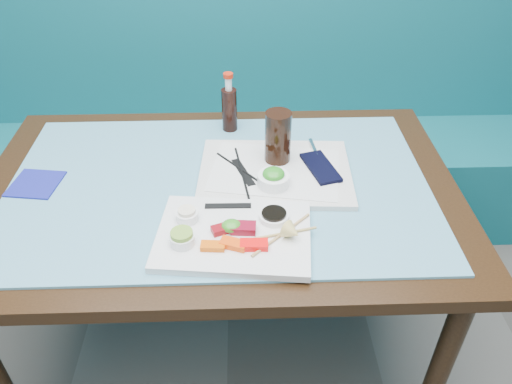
{
  "coord_description": "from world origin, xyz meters",
  "views": [
    {
      "loc": [
        0.07,
        0.28,
        1.63
      ],
      "look_at": [
        0.11,
        1.35,
        0.8
      ],
      "focal_mm": 35.0,
      "sensor_mm": 36.0,
      "label": 1
    }
  ],
  "objects_px": {
    "dining_table": "(220,208)",
    "blue_napkin": "(36,184)",
    "cola_bottle_body": "(229,110)",
    "seaweed_bowl": "(273,180)",
    "booth_bench": "(227,143)",
    "serving_tray": "(275,172)",
    "cola_glass": "(278,137)",
    "sashimi_plate": "(234,235)"
  },
  "relations": [
    {
      "from": "serving_tray",
      "to": "cola_glass",
      "type": "relative_size",
      "value": 2.78
    },
    {
      "from": "booth_bench",
      "to": "serving_tray",
      "type": "relative_size",
      "value": 6.71
    },
    {
      "from": "booth_bench",
      "to": "blue_napkin",
      "type": "bearing_deg",
      "value": -122.93
    },
    {
      "from": "cola_bottle_body",
      "to": "blue_napkin",
      "type": "bearing_deg",
      "value": -152.03
    },
    {
      "from": "serving_tray",
      "to": "blue_napkin",
      "type": "height_order",
      "value": "serving_tray"
    },
    {
      "from": "cola_bottle_body",
      "to": "serving_tray",
      "type": "bearing_deg",
      "value": -63.65
    },
    {
      "from": "cola_bottle_body",
      "to": "blue_napkin",
      "type": "distance_m",
      "value": 0.64
    },
    {
      "from": "booth_bench",
      "to": "seaweed_bowl",
      "type": "bearing_deg",
      "value": -79.79
    },
    {
      "from": "dining_table",
      "to": "cola_glass",
      "type": "xyz_separation_m",
      "value": [
        0.18,
        0.1,
        0.19
      ]
    },
    {
      "from": "booth_bench",
      "to": "blue_napkin",
      "type": "xyz_separation_m",
      "value": [
        -0.53,
        -0.82,
        0.39
      ]
    },
    {
      "from": "dining_table",
      "to": "blue_napkin",
      "type": "relative_size",
      "value": 10.41
    },
    {
      "from": "dining_table",
      "to": "serving_tray",
      "type": "height_order",
      "value": "serving_tray"
    },
    {
      "from": "serving_tray",
      "to": "blue_napkin",
      "type": "bearing_deg",
      "value": -174.85
    },
    {
      "from": "seaweed_bowl",
      "to": "cola_bottle_body",
      "type": "relative_size",
      "value": 0.63
    },
    {
      "from": "seaweed_bowl",
      "to": "blue_napkin",
      "type": "distance_m",
      "value": 0.69
    },
    {
      "from": "cola_glass",
      "to": "cola_bottle_body",
      "type": "bearing_deg",
      "value": 123.63
    },
    {
      "from": "cola_glass",
      "to": "cola_bottle_body",
      "type": "relative_size",
      "value": 1.11
    },
    {
      "from": "blue_napkin",
      "to": "booth_bench",
      "type": "bearing_deg",
      "value": 57.07
    },
    {
      "from": "dining_table",
      "to": "cola_glass",
      "type": "bearing_deg",
      "value": 28.71
    },
    {
      "from": "serving_tray",
      "to": "cola_bottle_body",
      "type": "distance_m",
      "value": 0.31
    },
    {
      "from": "sashimi_plate",
      "to": "blue_napkin",
      "type": "bearing_deg",
      "value": 162.75
    },
    {
      "from": "serving_tray",
      "to": "blue_napkin",
      "type": "relative_size",
      "value": 3.32
    },
    {
      "from": "dining_table",
      "to": "serving_tray",
      "type": "xyz_separation_m",
      "value": [
        0.17,
        0.04,
        0.1
      ]
    },
    {
      "from": "sashimi_plate",
      "to": "blue_napkin",
      "type": "xyz_separation_m",
      "value": [
        -0.58,
        0.25,
        -0.01
      ]
    },
    {
      "from": "cola_bottle_body",
      "to": "cola_glass",
      "type": "bearing_deg",
      "value": -56.37
    },
    {
      "from": "dining_table",
      "to": "serving_tray",
      "type": "distance_m",
      "value": 0.2
    },
    {
      "from": "seaweed_bowl",
      "to": "cola_bottle_body",
      "type": "bearing_deg",
      "value": 109.82
    },
    {
      "from": "serving_tray",
      "to": "dining_table",
      "type": "bearing_deg",
      "value": -162.79
    },
    {
      "from": "dining_table",
      "to": "blue_napkin",
      "type": "distance_m",
      "value": 0.54
    },
    {
      "from": "dining_table",
      "to": "seaweed_bowl",
      "type": "relative_size",
      "value": 15.4
    },
    {
      "from": "booth_bench",
      "to": "dining_table",
      "type": "xyz_separation_m",
      "value": [
        0.0,
        -0.84,
        0.29
      ]
    },
    {
      "from": "seaweed_bowl",
      "to": "cola_bottle_body",
      "type": "distance_m",
      "value": 0.37
    },
    {
      "from": "dining_table",
      "to": "cola_glass",
      "type": "relative_size",
      "value": 8.7
    },
    {
      "from": "booth_bench",
      "to": "serving_tray",
      "type": "xyz_separation_m",
      "value": [
        0.17,
        -0.8,
        0.39
      ]
    },
    {
      "from": "booth_bench",
      "to": "sashimi_plate",
      "type": "height_order",
      "value": "booth_bench"
    },
    {
      "from": "dining_table",
      "to": "cola_bottle_body",
      "type": "relative_size",
      "value": 9.64
    },
    {
      "from": "seaweed_bowl",
      "to": "cola_glass",
      "type": "relative_size",
      "value": 0.57
    },
    {
      "from": "blue_napkin",
      "to": "cola_glass",
      "type": "bearing_deg",
      "value": 6.44
    },
    {
      "from": "booth_bench",
      "to": "sashimi_plate",
      "type": "distance_m",
      "value": 1.14
    },
    {
      "from": "seaweed_bowl",
      "to": "cola_bottle_body",
      "type": "height_order",
      "value": "cola_bottle_body"
    },
    {
      "from": "cola_bottle_body",
      "to": "seaweed_bowl",
      "type": "bearing_deg",
      "value": -70.18
    },
    {
      "from": "cola_bottle_body",
      "to": "booth_bench",
      "type": "bearing_deg",
      "value": 93.42
    }
  ]
}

